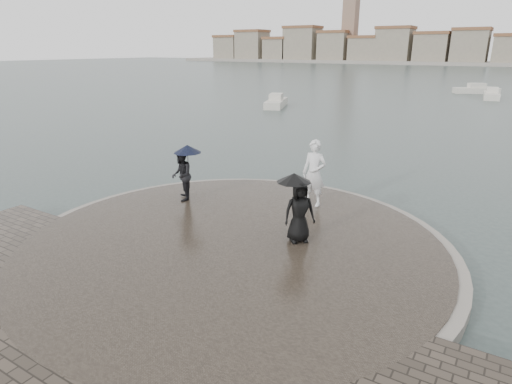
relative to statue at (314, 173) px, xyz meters
The scene contains 8 objects.
ground 7.61m from the statue, 95.62° to the right, with size 400.00×400.00×0.00m, color #2B3835.
kerb_ring 4.21m from the statue, 100.56° to the right, with size 12.50×12.50×0.32m, color gray.
quay_tip 4.20m from the statue, 100.56° to the right, with size 11.90×11.90×0.36m, color #2D261E.
statue is the anchor object (origin of this frame).
visitor_left 4.64m from the statue, 154.56° to the right, with size 1.30×1.16×2.04m.
visitor_right 3.04m from the statue, 73.89° to the right, with size 1.25×1.09×1.95m.
far_skyline 153.50m from the statue, 92.62° to the left, with size 260.00×20.00×37.00m.
boats 36.82m from the statue, 87.13° to the left, with size 40.04×30.24×1.50m.
Camera 1 is at (6.46, -5.64, 5.60)m, focal length 30.00 mm.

